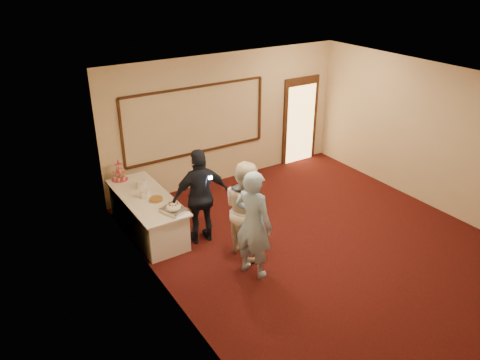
# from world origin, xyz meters

# --- Properties ---
(floor) EXTENTS (7.00, 7.00, 0.00)m
(floor) POSITION_xyz_m (0.00, 0.00, 0.00)
(floor) COLOR black
(floor) RESTS_ON ground
(room_walls) EXTENTS (6.04, 7.04, 3.02)m
(room_walls) POSITION_xyz_m (0.00, 0.00, 2.03)
(room_walls) COLOR beige
(room_walls) RESTS_ON floor
(wall_molding) EXTENTS (3.45, 0.04, 1.55)m
(wall_molding) POSITION_xyz_m (-0.80, 3.47, 1.60)
(wall_molding) COLOR black
(wall_molding) RESTS_ON room_walls
(doorway) EXTENTS (1.05, 0.07, 2.20)m
(doorway) POSITION_xyz_m (2.15, 3.45, 1.08)
(doorway) COLOR black
(doorway) RESTS_ON floor
(buffet_table) EXTENTS (0.89, 2.24, 0.77)m
(buffet_table) POSITION_xyz_m (-2.57, 2.20, 0.39)
(buffet_table) COLOR white
(buffet_table) RESTS_ON floor
(pavlova_tray) EXTENTS (0.45, 0.50, 0.17)m
(pavlova_tray) POSITION_xyz_m (-2.37, 1.37, 0.84)
(pavlova_tray) COLOR #B6B8BD
(pavlova_tray) RESTS_ON buffet_table
(cupcake_stand) EXTENTS (0.33, 0.33, 0.48)m
(cupcake_stand) POSITION_xyz_m (-2.73, 3.18, 0.94)
(cupcake_stand) COLOR #E0465F
(cupcake_stand) RESTS_ON buffet_table
(plate_stack_a) EXTENTS (0.19, 0.19, 0.16)m
(plate_stack_a) POSITION_xyz_m (-2.59, 2.18, 0.85)
(plate_stack_a) COLOR white
(plate_stack_a) RESTS_ON buffet_table
(plate_stack_b) EXTENTS (0.20, 0.20, 0.16)m
(plate_stack_b) POSITION_xyz_m (-2.50, 2.60, 0.85)
(plate_stack_b) COLOR white
(plate_stack_b) RESTS_ON buffet_table
(tart) EXTENTS (0.29, 0.29, 0.06)m
(tart) POSITION_xyz_m (-2.47, 1.93, 0.80)
(tart) COLOR white
(tart) RESTS_ON buffet_table
(man) EXTENTS (0.68, 0.81, 1.90)m
(man) POSITION_xyz_m (-1.57, 0.02, 0.95)
(man) COLOR #96C0EE
(man) RESTS_ON floor
(woman) EXTENTS (0.72, 0.90, 1.79)m
(woman) POSITION_xyz_m (-1.35, 0.60, 0.89)
(woman) COLOR silver
(woman) RESTS_ON floor
(guest) EXTENTS (1.13, 0.60, 1.84)m
(guest) POSITION_xyz_m (-1.82, 1.37, 0.92)
(guest) COLOR black
(guest) RESTS_ON floor
(camera_flash) EXTENTS (0.07, 0.04, 0.05)m
(camera_flash) POSITION_xyz_m (-1.70, 1.23, 1.34)
(camera_flash) COLOR white
(camera_flash) RESTS_ON guest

